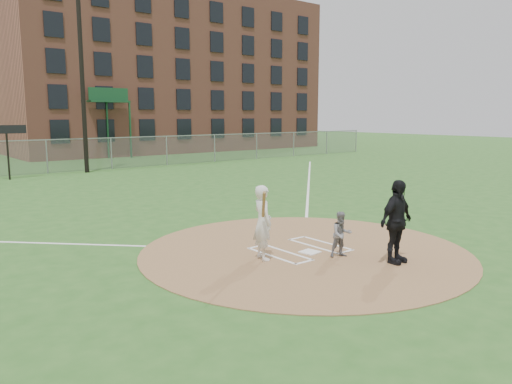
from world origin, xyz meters
TOP-DOWN VIEW (x-y plane):
  - ground at (0.00, 0.00)m, footprint 140.00×140.00m
  - dirt_circle at (0.00, 0.00)m, footprint 8.40×8.40m
  - home_plate at (-0.03, -0.23)m, footprint 0.49×0.49m
  - foul_line_first at (9.00, 9.00)m, footprint 17.04×17.04m
  - catcher at (0.31, -0.96)m, footprint 0.66×0.59m
  - umpire at (0.93, -2.09)m, footprint 1.19×0.56m
  - batters_boxes at (0.00, 0.15)m, footprint 2.08×1.88m
  - batter_at_plate at (-1.33, 0.08)m, footprint 0.80×1.03m
  - outfield_fence at (0.00, 22.00)m, footprint 56.08×0.08m
  - brick_warehouse at (16.00, 37.96)m, footprint 30.00×17.17m
  - light_pole at (2.00, 21.00)m, footprint 1.20×0.30m
  - scoreboard_sign at (-2.50, 20.20)m, footprint 2.00×0.10m

SIDE VIEW (x-z plane):
  - ground at x=0.00m, z-range 0.00..0.00m
  - foul_line_first at x=9.00m, z-range 0.00..0.01m
  - dirt_circle at x=0.00m, z-range 0.00..0.02m
  - batters_boxes at x=0.00m, z-range 0.02..0.03m
  - home_plate at x=-0.03m, z-range 0.02..0.05m
  - catcher at x=0.31m, z-range 0.02..1.14m
  - batter_at_plate at x=-1.33m, z-range 0.02..1.83m
  - umpire at x=0.93m, z-range 0.02..1.99m
  - outfield_fence at x=0.00m, z-range 0.00..2.03m
  - scoreboard_sign at x=-2.50m, z-range 0.92..3.85m
  - light_pole at x=2.00m, z-range 0.50..12.72m
  - brick_warehouse at x=16.00m, z-range 0.00..15.00m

